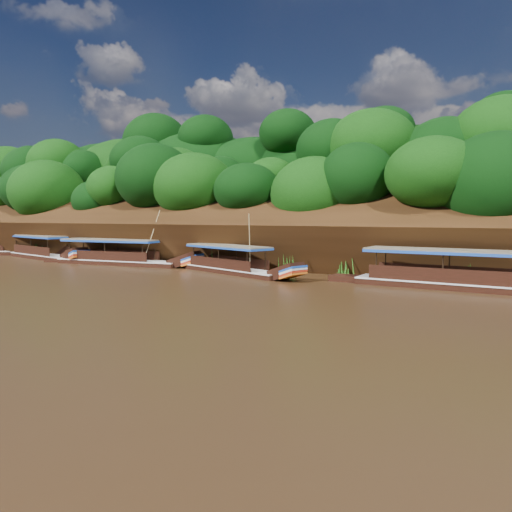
{
  "coord_description": "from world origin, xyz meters",
  "views": [
    {
      "loc": [
        17.6,
        -26.3,
        4.59
      ],
      "look_at": [
        -0.34,
        7.0,
        1.44
      ],
      "focal_mm": 35.0,
      "sensor_mm": 36.0,
      "label": 1
    }
  ],
  "objects_px": {
    "boat_1": "(238,268)",
    "boat_2": "(125,259)",
    "boat_3": "(47,254)",
    "boat_0": "(473,281)"
  },
  "relations": [
    {
      "from": "boat_1",
      "to": "boat_2",
      "type": "distance_m",
      "value": 12.63
    },
    {
      "from": "boat_1",
      "to": "boat_3",
      "type": "xyz_separation_m",
      "value": [
        -23.99,
        1.88,
        0.06
      ]
    },
    {
      "from": "boat_2",
      "to": "boat_3",
      "type": "relative_size",
      "value": 1.09
    },
    {
      "from": "boat_1",
      "to": "boat_3",
      "type": "bearing_deg",
      "value": -163.94
    },
    {
      "from": "boat_0",
      "to": "boat_1",
      "type": "height_order",
      "value": "boat_0"
    },
    {
      "from": "boat_1",
      "to": "boat_2",
      "type": "xyz_separation_m",
      "value": [
        -12.58,
        1.12,
        0.04
      ]
    },
    {
      "from": "boat_1",
      "to": "boat_2",
      "type": "relative_size",
      "value": 0.83
    },
    {
      "from": "boat_2",
      "to": "boat_1",
      "type": "bearing_deg",
      "value": -10.95
    },
    {
      "from": "boat_0",
      "to": "boat_3",
      "type": "height_order",
      "value": "boat_0"
    },
    {
      "from": "boat_2",
      "to": "boat_0",
      "type": "bearing_deg",
      "value": -8.92
    }
  ]
}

